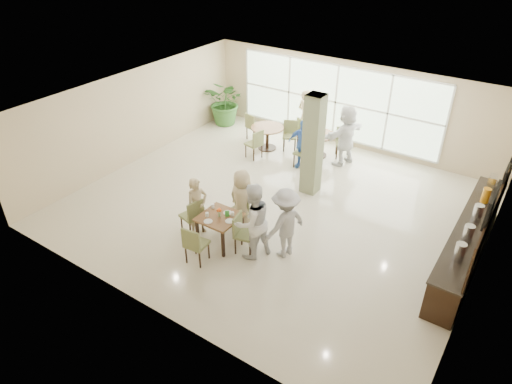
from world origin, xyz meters
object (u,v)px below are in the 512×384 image
Objects in this scene: round_table_right at (318,140)px; adult_standing at (306,117)px; buffet_counter at (470,240)px; teen_standing at (285,223)px; adult_a at (302,144)px; teen_far at (242,199)px; teen_left at (197,207)px; round_table_left at (267,132)px; adult_b at (346,135)px; main_table at (220,220)px; teen_right at (252,221)px; potted_plant at (226,102)px.

round_table_right is 0.55× the size of adult_standing.
buffet_counter is 2.77× the size of teen_standing.
adult_a is (-0.05, -0.96, 0.22)m from round_table_right.
teen_far reaches higher than round_table_right.
teen_left is at bearing 109.96° from adult_standing.
round_table_left is 0.57× the size of adult_b.
adult_a is (0.43, 4.31, 0.03)m from teen_left.
main_table and round_table_right have the same top height.
round_table_right is 4.47m from teen_far.
main_table is 0.92m from teen_right.
adult_b is (-0.76, 4.81, 0.09)m from teen_standing.
main_table is 0.83× the size of round_table_left.
teen_far is 0.83× the size of adult_b.
buffet_counter is 5.48m from adult_a.
teen_standing is at bearing -71.60° from adult_a.
teen_standing is (1.42, -0.37, 0.07)m from teen_far.
teen_standing is (0.58, 0.43, -0.07)m from teen_right.
adult_b is (1.38, 5.26, 0.19)m from teen_left.
round_table_right is 0.55× the size of teen_right.
buffet_counter is (6.74, -2.29, -0.01)m from round_table_left.
teen_left is at bearing -58.77° from potted_plant.
adult_standing is at bearing 19.98° from teen_left.
teen_left is at bearing -155.63° from buffet_counter.
teen_far is at bearing -86.78° from teen_standing.
teen_right is (1.08, -5.26, 0.36)m from round_table_right.
round_table_right is 0.99m from adult_a.
adult_b is at bearing 2.02° from teen_left.
potted_plant is (-4.14, 5.74, 0.19)m from main_table.
teen_left reaches higher than main_table.
round_table_right is (1.62, 0.45, -0.01)m from round_table_left.
main_table is 5.20m from round_table_left.
teen_left is 0.81× the size of adult_standing.
round_table_left is 0.69× the size of teen_far.
adult_standing reaches higher than adult_a.
teen_right is 1.08× the size of teen_standing.
main_table is 0.57× the size of adult_a.
potted_plant is 3.13m from adult_standing.
teen_left is 2.19m from teen_standing.
round_table_right is at bearing -143.32° from teen_standing.
round_table_right is 0.54× the size of adult_b.
adult_a is at bearing 93.42° from main_table.
buffet_counter is 4.78m from teen_right.
potted_plant is 1.09× the size of teen_far.
main_table is at bearing -87.75° from round_table_right.
teen_standing is (1.45, 0.49, 0.20)m from main_table.
adult_standing reaches higher than main_table.
potted_plant is 0.99× the size of teen_standing.
buffet_counter is 3.05× the size of adult_a.
potted_plant is at bearing 20.01° from adult_standing.
adult_a is 0.84× the size of adult_standing.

